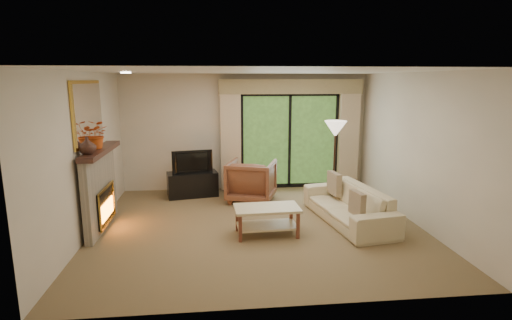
{
  "coord_description": "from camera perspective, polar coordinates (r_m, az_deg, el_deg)",
  "views": [
    {
      "loc": [
        -0.72,
        -6.46,
        2.47
      ],
      "look_at": [
        0.0,
        0.3,
        1.1
      ],
      "focal_mm": 28.0,
      "sensor_mm": 36.0,
      "label": 1
    }
  ],
  "objects": [
    {
      "name": "curtain_left",
      "position": [
        8.9,
        -3.64,
        3.17
      ],
      "size": [
        0.45,
        0.18,
        2.35
      ],
      "primitive_type": "cube",
      "color": "tan",
      "rests_on": "floor"
    },
    {
      "name": "pillow_far",
      "position": [
        7.73,
        11.11,
        -3.3
      ],
      "size": [
        0.17,
        0.43,
        0.42
      ],
      "primitive_type": "cube",
      "rotation": [
        0.0,
        0.0,
        0.15
      ],
      "color": "brown",
      "rests_on": "sofa"
    },
    {
      "name": "sofa",
      "position": [
        7.25,
        13.02,
        -6.22
      ],
      "size": [
        1.15,
        2.25,
        0.63
      ],
      "primitive_type": "imported",
      "rotation": [
        0.0,
        0.0,
        -1.42
      ],
      "color": "beige",
      "rests_on": "floor"
    },
    {
      "name": "ceiling",
      "position": [
        6.5,
        0.29,
        12.54
      ],
      "size": [
        5.5,
        5.5,
        0.0
      ],
      "primitive_type": "plane",
      "rotation": [
        3.14,
        0.0,
        0.0
      ],
      "color": "white",
      "rests_on": "ground"
    },
    {
      "name": "tv",
      "position": [
        8.59,
        -9.16,
        -0.15
      ],
      "size": [
        0.86,
        0.27,
        0.49
      ],
      "primitive_type": "imported",
      "rotation": [
        0.0,
        0.0,
        0.19
      ],
      "color": "black",
      "rests_on": "media_console"
    },
    {
      "name": "curtain_right",
      "position": [
        9.4,
        13.06,
        3.35
      ],
      "size": [
        0.45,
        0.18,
        2.35
      ],
      "primitive_type": "cube",
      "color": "tan",
      "rests_on": "floor"
    },
    {
      "name": "floor_lamp",
      "position": [
        8.27,
        11.11,
        -0.23
      ],
      "size": [
        0.52,
        0.52,
        1.66
      ],
      "primitive_type": null,
      "rotation": [
        0.0,
        0.0,
        -0.19
      ],
      "color": "beige",
      "rests_on": "floor"
    },
    {
      "name": "floor",
      "position": [
        6.95,
        0.26,
        -9.42
      ],
      "size": [
        5.5,
        5.5,
        0.0
      ],
      "primitive_type": "plane",
      "color": "brown",
      "rests_on": "ground"
    },
    {
      "name": "coffee_table",
      "position": [
        6.52,
        1.56,
        -8.68
      ],
      "size": [
        1.06,
        0.61,
        0.47
      ],
      "primitive_type": null,
      "rotation": [
        0.0,
        0.0,
        0.04
      ],
      "color": "#D2BB8A",
      "rests_on": "floor"
    },
    {
      "name": "fireplace",
      "position": [
        7.15,
        -21.41,
        -3.86
      ],
      "size": [
        0.24,
        1.7,
        1.37
      ],
      "primitive_type": null,
      "color": "gray",
      "rests_on": "floor"
    },
    {
      "name": "mirror",
      "position": [
        6.97,
        -22.84,
        6.23
      ],
      "size": [
        0.07,
        1.45,
        1.02
      ],
      "primitive_type": null,
      "color": "gold",
      "rests_on": "wall_left"
    },
    {
      "name": "media_console",
      "position": [
        8.71,
        -9.06,
        -3.43
      ],
      "size": [
        1.12,
        0.66,
        0.53
      ],
      "primitive_type": "cube",
      "rotation": [
        0.0,
        0.0,
        0.19
      ],
      "color": "black",
      "rests_on": "floor"
    },
    {
      "name": "branches",
      "position": [
        6.94,
        -21.86,
        3.39
      ],
      "size": [
        0.46,
        0.41,
        0.46
      ],
      "primitive_type": "imported",
      "rotation": [
        0.0,
        0.0,
        -0.13
      ],
      "color": "#BB4615",
      "rests_on": "fireplace"
    },
    {
      "name": "vase",
      "position": [
        6.49,
        -22.96,
        1.91
      ],
      "size": [
        0.3,
        0.3,
        0.27
      ],
      "primitive_type": "imported",
      "rotation": [
        0.0,
        0.0,
        -0.19
      ],
      "color": "#3B221B",
      "rests_on": "fireplace"
    },
    {
      "name": "wall_front",
      "position": [
        4.19,
        4.07,
        -4.87
      ],
      "size": [
        5.0,
        0.0,
        5.0
      ],
      "primitive_type": "plane",
      "rotation": [
        -1.57,
        0.0,
        0.0
      ],
      "color": "beige",
      "rests_on": "ground"
    },
    {
      "name": "wall_left",
      "position": [
        6.87,
        -23.17,
        0.66
      ],
      "size": [
        0.0,
        5.0,
        5.0
      ],
      "primitive_type": "plane",
      "rotation": [
        1.57,
        0.0,
        1.57
      ],
      "color": "beige",
      "rests_on": "ground"
    },
    {
      "name": "armchair",
      "position": [
        8.23,
        -0.65,
        -2.97
      ],
      "size": [
        1.16,
        1.18,
        0.85
      ],
      "primitive_type": "imported",
      "rotation": [
        0.0,
        0.0,
        2.81
      ],
      "color": "brown",
      "rests_on": "floor"
    },
    {
      "name": "cornice",
      "position": [
        8.98,
        5.04,
        10.41
      ],
      "size": [
        3.2,
        0.24,
        0.32
      ],
      "primitive_type": "cube",
      "color": "#98855B",
      "rests_on": "wall_back"
    },
    {
      "name": "wall_right",
      "position": [
        7.42,
        21.89,
        1.5
      ],
      "size": [
        0.0,
        5.0,
        5.0
      ],
      "primitive_type": "plane",
      "rotation": [
        1.57,
        0.0,
        -1.57
      ],
      "color": "beige",
      "rests_on": "ground"
    },
    {
      "name": "sliding_door",
      "position": [
        9.17,
        4.8,
        2.78
      ],
      "size": [
        2.26,
        0.1,
        2.16
      ],
      "primitive_type": null,
      "color": "black",
      "rests_on": "floor"
    },
    {
      "name": "pillow_near",
      "position": [
        6.61,
        14.25,
        -6.04
      ],
      "size": [
        0.16,
        0.4,
        0.39
      ],
      "primitive_type": "cube",
      "rotation": [
        0.0,
        0.0,
        0.15
      ],
      "color": "brown",
      "rests_on": "sofa"
    },
    {
      "name": "wall_back",
      "position": [
        9.06,
        -1.47,
        3.98
      ],
      "size": [
        5.0,
        0.0,
        5.0
      ],
      "primitive_type": "plane",
      "rotation": [
        1.57,
        0.0,
        0.0
      ],
      "color": "beige",
      "rests_on": "ground"
    }
  ]
}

